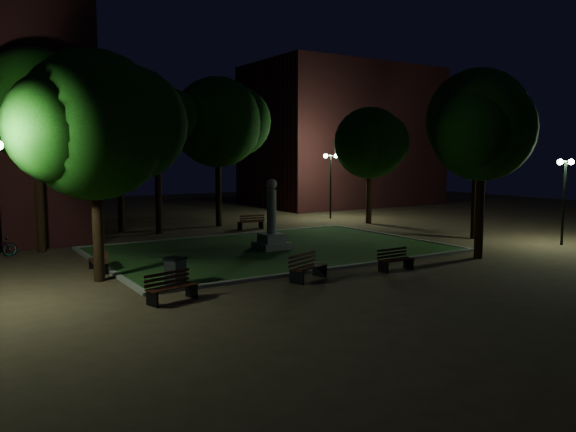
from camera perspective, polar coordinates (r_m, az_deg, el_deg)
The scene contains 22 objects.
ground at distance 24.13m, azimuth 0.76°, elevation -4.17°, with size 80.00×80.00×0.00m, color #473725.
lawn at distance 25.79m, azimuth -1.67°, elevation -3.41°, with size 15.00×10.00×0.08m, color #24481A.
lawn_kerb at distance 25.79m, azimuth -1.67°, elevation -3.37°, with size 15.40×10.40×0.12m.
monument at distance 25.66m, azimuth -1.68°, elevation -1.39°, with size 1.40×1.40×3.20m.
building_far at distance 50.52m, azimuth 5.51°, elevation 8.03°, with size 16.00×10.00×12.00m, color #531E1F.
tree_west at distance 20.20m, azimuth -18.78°, elevation 8.69°, with size 6.20×5.06×7.86m.
tree_north_wl at distance 31.91m, azimuth -13.06°, elevation 9.72°, with size 4.62×3.77×8.30m.
tree_north_er at distance 34.67m, azimuth -6.98°, elevation 9.43°, with size 6.68×5.45×9.06m.
tree_ne at distance 36.17m, azimuth 8.45°, elevation 7.34°, with size 5.56×4.54×7.39m.
tree_east at distance 30.74m, azimuth 18.89°, elevation 9.19°, with size 6.45×5.27×8.76m.
tree_se at distance 24.87m, azimuth 19.33°, elevation 8.33°, with size 5.28×4.31×7.58m.
tree_nw at distance 27.40m, azimuth -24.08°, elevation 10.20°, with size 6.07×4.96×8.99m.
tree_far_north at distance 33.41m, azimuth -16.70°, elevation 10.13°, with size 5.92×4.83×9.21m.
lamppost_se at distance 30.11m, azimuth 26.29°, elevation 2.89°, with size 1.18×0.28×4.16m.
lamppost_nw at distance 29.79m, azimuth -26.81°, elevation 2.91°, with size 1.18×0.28×4.23m.
lamppost_ne at distance 38.68m, azimuth 4.37°, elevation 4.34°, with size 1.18×0.28×4.45m.
bench_near_left at distance 19.66m, azimuth 1.94°, elevation -5.27°, with size 1.76×1.16×0.91m.
bench_near_right at distance 21.69m, azimuth 10.83°, elevation -4.43°, with size 1.49×0.54×0.81m.
bench_west_near at distance 17.15m, azimuth -11.79°, elevation -7.16°, with size 1.68×0.93×0.88m.
bench_left_side at distance 22.18m, azimuth -18.58°, elevation -4.40°, with size 0.66×1.53×0.81m.
bench_far_side at distance 33.14m, azimuth -3.79°, elevation -0.65°, with size 1.60×0.64×0.86m.
trash_bin at distance 18.97m, azimuth -11.37°, elevation -5.59°, with size 0.76×0.76×0.99m.
Camera 1 is at (-12.98, -19.87, 4.32)m, focal length 35.00 mm.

